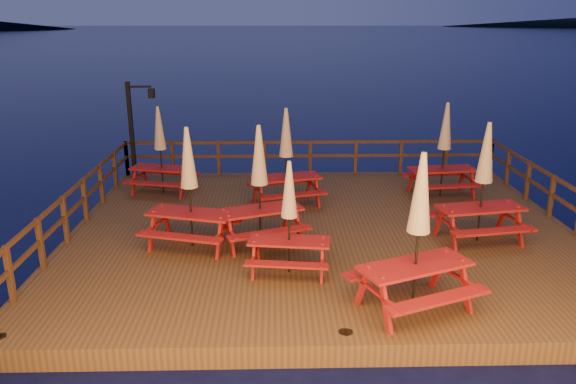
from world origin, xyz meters
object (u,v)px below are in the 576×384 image
at_px(lamp_post, 136,121).
at_px(picnic_table_1, 418,231).
at_px(picnic_table_2, 189,186).
at_px(picnic_table_0, 160,149).

relative_size(lamp_post, picnic_table_1, 1.06).
bearing_deg(lamp_post, picnic_table_2, -66.51).
bearing_deg(picnic_table_1, lamp_post, 105.69).
height_order(picnic_table_0, picnic_table_2, picnic_table_2).
bearing_deg(picnic_table_1, picnic_table_2, 123.39).
xyz_separation_m(lamp_post, picnic_table_0, (1.02, -1.56, -0.50)).
bearing_deg(picnic_table_2, picnic_table_1, -17.83).
distance_m(lamp_post, picnic_table_2, 6.06).
xyz_separation_m(lamp_post, picnic_table_2, (2.41, -5.54, -0.39)).
relative_size(lamp_post, picnic_table_0, 1.20).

